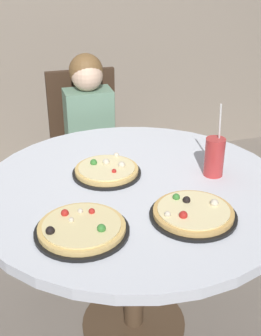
{
  "coord_description": "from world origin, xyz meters",
  "views": [
    {
      "loc": [
        -0.47,
        -1.46,
        1.61
      ],
      "look_at": [
        0.0,
        0.05,
        0.8
      ],
      "focal_mm": 47.58,
      "sensor_mm": 36.0,
      "label": 1
    }
  ],
  "objects_px": {
    "chair_wooden": "(87,143)",
    "pizza_pepperoni": "(193,213)",
    "pizza_cheese": "(82,228)",
    "soda_cup": "(214,157)",
    "pizza_veggie": "(107,171)",
    "dining_table": "(134,205)",
    "diner_child": "(93,163)"
  },
  "relations": [
    {
      "from": "pizza_veggie",
      "to": "pizza_pepperoni",
      "type": "relative_size",
      "value": 0.93
    },
    {
      "from": "pizza_pepperoni",
      "to": "soda_cup",
      "type": "relative_size",
      "value": 0.99
    },
    {
      "from": "pizza_veggie",
      "to": "pizza_pepperoni",
      "type": "xyz_separation_m",
      "value": [
        0.21,
        -0.4,
        -0.0
      ]
    },
    {
      "from": "diner_child",
      "to": "pizza_cheese",
      "type": "relative_size",
      "value": 3.44
    },
    {
      "from": "dining_table",
      "to": "soda_cup",
      "type": "distance_m",
      "value": 0.38
    },
    {
      "from": "pizza_cheese",
      "to": "pizza_pepperoni",
      "type": "bearing_deg",
      "value": -3.33
    },
    {
      "from": "pizza_veggie",
      "to": "pizza_pepperoni",
      "type": "height_order",
      "value": "same"
    },
    {
      "from": "chair_wooden",
      "to": "pizza_pepperoni",
      "type": "height_order",
      "value": "chair_wooden"
    },
    {
      "from": "diner_child",
      "to": "pizza_cheese",
      "type": "xyz_separation_m",
      "value": [
        -0.26,
        -1.02,
        0.28
      ]
    },
    {
      "from": "pizza_pepperoni",
      "to": "soda_cup",
      "type": "height_order",
      "value": "soda_cup"
    },
    {
      "from": "pizza_veggie",
      "to": "soda_cup",
      "type": "distance_m",
      "value": 0.44
    },
    {
      "from": "dining_table",
      "to": "diner_child",
      "type": "bearing_deg",
      "value": 90.07
    },
    {
      "from": "chair_wooden",
      "to": "diner_child",
      "type": "bearing_deg",
      "value": -90.66
    },
    {
      "from": "chair_wooden",
      "to": "soda_cup",
      "type": "distance_m",
      "value": 1.06
    },
    {
      "from": "pizza_cheese",
      "to": "diner_child",
      "type": "bearing_deg",
      "value": 75.64
    },
    {
      "from": "pizza_pepperoni",
      "to": "soda_cup",
      "type": "bearing_deg",
      "value": 51.9
    },
    {
      "from": "pizza_veggie",
      "to": "diner_child",
      "type": "bearing_deg",
      "value": 82.96
    },
    {
      "from": "diner_child",
      "to": "soda_cup",
      "type": "bearing_deg",
      "value": -66.62
    },
    {
      "from": "chair_wooden",
      "to": "pizza_veggie",
      "type": "height_order",
      "value": "chair_wooden"
    },
    {
      "from": "chair_wooden",
      "to": "pizza_pepperoni",
      "type": "relative_size",
      "value": 3.11
    },
    {
      "from": "soda_cup",
      "to": "chair_wooden",
      "type": "bearing_deg",
      "value": 109.18
    },
    {
      "from": "pizza_cheese",
      "to": "soda_cup",
      "type": "relative_size",
      "value": 1.02
    },
    {
      "from": "chair_wooden",
      "to": "soda_cup",
      "type": "xyz_separation_m",
      "value": [
        0.33,
        -0.96,
        0.3
      ]
    },
    {
      "from": "dining_table",
      "to": "diner_child",
      "type": "height_order",
      "value": "diner_child"
    },
    {
      "from": "pizza_cheese",
      "to": "pizza_pepperoni",
      "type": "distance_m",
      "value": 0.39
    },
    {
      "from": "chair_wooden",
      "to": "pizza_cheese",
      "type": "relative_size",
      "value": 3.02
    },
    {
      "from": "pizza_pepperoni",
      "to": "soda_cup",
      "type": "xyz_separation_m",
      "value": [
        0.21,
        0.27,
        0.06
      ]
    },
    {
      "from": "pizza_veggie",
      "to": "pizza_pepperoni",
      "type": "bearing_deg",
      "value": -62.66
    },
    {
      "from": "soda_cup",
      "to": "pizza_pepperoni",
      "type": "bearing_deg",
      "value": -128.1
    },
    {
      "from": "diner_child",
      "to": "pizza_pepperoni",
      "type": "distance_m",
      "value": 1.09
    },
    {
      "from": "diner_child",
      "to": "pizza_veggie",
      "type": "distance_m",
      "value": 0.71
    },
    {
      "from": "pizza_veggie",
      "to": "pizza_cheese",
      "type": "xyz_separation_m",
      "value": [
        -0.18,
        -0.38,
        -0.0
      ]
    }
  ]
}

